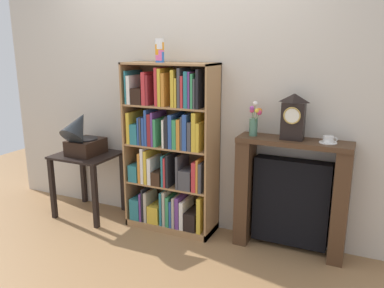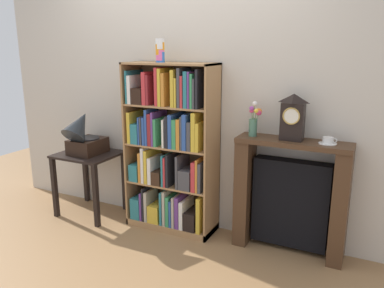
# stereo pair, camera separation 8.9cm
# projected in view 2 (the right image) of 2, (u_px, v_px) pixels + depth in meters

# --- Properties ---
(ground_plane) EXTENTS (7.31, 6.40, 0.02)m
(ground_plane) POSITION_uv_depth(u_px,v_px,m) (166.00, 232.00, 3.66)
(ground_plane) COLOR #997047
(wall_back) EXTENTS (4.31, 0.08, 2.60)m
(wall_back) POSITION_uv_depth(u_px,v_px,m) (190.00, 90.00, 3.58)
(wall_back) COLOR beige
(wall_back) RESTS_ON ground
(bookshelf) EXTENTS (0.85, 0.33, 1.56)m
(bookshelf) POSITION_uv_depth(u_px,v_px,m) (171.00, 155.00, 3.58)
(bookshelf) COLOR #A87A4C
(bookshelf) RESTS_ON ground
(cup_stack) EXTENTS (0.08, 0.08, 0.20)m
(cup_stack) POSITION_uv_depth(u_px,v_px,m) (160.00, 50.00, 3.38)
(cup_stack) COLOR blue
(cup_stack) RESTS_ON bookshelf
(side_table_left) EXTENTS (0.59, 0.52, 0.65)m
(side_table_left) POSITION_uv_depth(u_px,v_px,m) (89.00, 167.00, 3.95)
(side_table_left) COLOR black
(side_table_left) RESTS_ON ground
(gramophone) EXTENTS (0.28, 0.45, 0.49)m
(gramophone) POSITION_uv_depth(u_px,v_px,m) (83.00, 135.00, 3.82)
(gramophone) COLOR black
(gramophone) RESTS_ON side_table_left
(fireplace_mantel) EXTENTS (0.91, 0.27, 0.97)m
(fireplace_mantel) POSITION_uv_depth(u_px,v_px,m) (290.00, 197.00, 3.22)
(fireplace_mantel) COLOR #472D1C
(fireplace_mantel) RESTS_ON ground
(mantel_clock) EXTENTS (0.18, 0.13, 0.37)m
(mantel_clock) POSITION_uv_depth(u_px,v_px,m) (293.00, 117.00, 3.04)
(mantel_clock) COLOR black
(mantel_clock) RESTS_ON fireplace_mantel
(flower_vase) EXTENTS (0.11, 0.13, 0.29)m
(flower_vase) POSITION_uv_depth(u_px,v_px,m) (254.00, 120.00, 3.20)
(flower_vase) COLOR #4C7A60
(flower_vase) RESTS_ON fireplace_mantel
(teacup_with_saucer) EXTENTS (0.14, 0.14, 0.05)m
(teacup_with_saucer) POSITION_uv_depth(u_px,v_px,m) (328.00, 141.00, 2.96)
(teacup_with_saucer) COLOR white
(teacup_with_saucer) RESTS_ON fireplace_mantel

